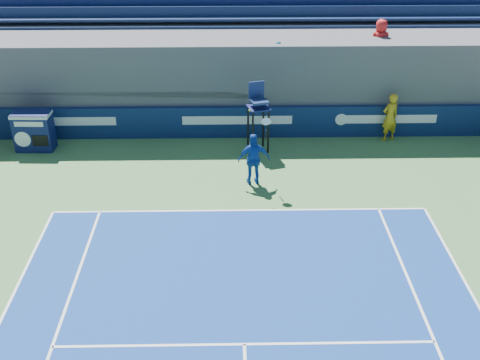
{
  "coord_description": "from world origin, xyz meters",
  "views": [
    {
      "loc": [
        -0.27,
        -3.21,
        9.32
      ],
      "look_at": [
        0.0,
        11.5,
        1.25
      ],
      "focal_mm": 45.0,
      "sensor_mm": 36.0,
      "label": 1
    }
  ],
  "objects_px": {
    "ball_person": "(390,117)",
    "match_clock": "(34,130)",
    "umpire_chair": "(258,110)",
    "tennis_player": "(254,159)"
  },
  "relations": [
    {
      "from": "umpire_chair",
      "to": "match_clock",
      "type": "bearing_deg",
      "value": 178.33
    },
    {
      "from": "match_clock",
      "to": "tennis_player",
      "type": "distance_m",
      "value": 8.06
    },
    {
      "from": "match_clock",
      "to": "umpire_chair",
      "type": "distance_m",
      "value": 7.89
    },
    {
      "from": "ball_person",
      "to": "match_clock",
      "type": "distance_m",
      "value": 12.67
    },
    {
      "from": "match_clock",
      "to": "umpire_chair",
      "type": "height_order",
      "value": "umpire_chair"
    },
    {
      "from": "match_clock",
      "to": "tennis_player",
      "type": "xyz_separation_m",
      "value": [
        7.62,
        -2.64,
        0.12
      ]
    },
    {
      "from": "umpire_chair",
      "to": "tennis_player",
      "type": "distance_m",
      "value": 2.51
    },
    {
      "from": "ball_person",
      "to": "match_clock",
      "type": "xyz_separation_m",
      "value": [
        -12.65,
        -0.55,
        -0.16
      ]
    },
    {
      "from": "umpire_chair",
      "to": "tennis_player",
      "type": "xyz_separation_m",
      "value": [
        -0.23,
        -2.41,
        -0.66
      ]
    },
    {
      "from": "tennis_player",
      "to": "umpire_chair",
      "type": "bearing_deg",
      "value": 84.5
    }
  ]
}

